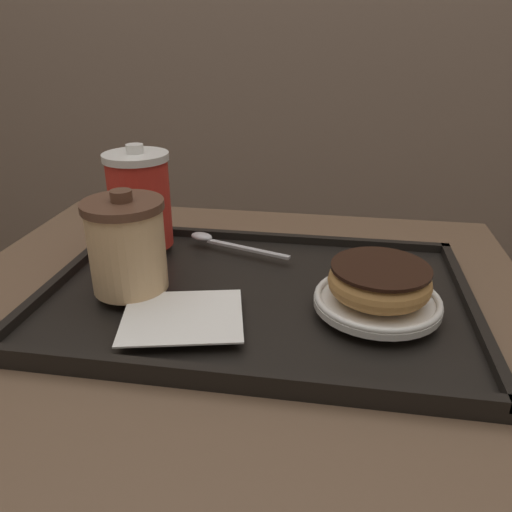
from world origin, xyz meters
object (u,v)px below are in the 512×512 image
Objects in this scene: coffee_cup_front at (127,245)px; donut_chocolate_glazed at (379,281)px; spoon at (217,241)px; coffee_cup_rear at (140,199)px.

coffee_cup_front is 1.07× the size of donut_chocolate_glazed.
coffee_cup_front is 0.76× the size of spoon.
coffee_cup_rear reaches higher than donut_chocolate_glazed.
coffee_cup_rear is at bearing 158.45° from donut_chocolate_glazed.
spoon is (-0.22, 0.15, -0.03)m from donut_chocolate_glazed.
donut_chocolate_glazed is at bearing 164.65° from spoon.
coffee_cup_front reaches higher than donut_chocolate_glazed.
spoon is (0.07, 0.15, -0.05)m from coffee_cup_front.
spoon is at bearing 64.41° from coffee_cup_front.
donut_chocolate_glazed is (0.30, 0.00, -0.02)m from coffee_cup_front.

